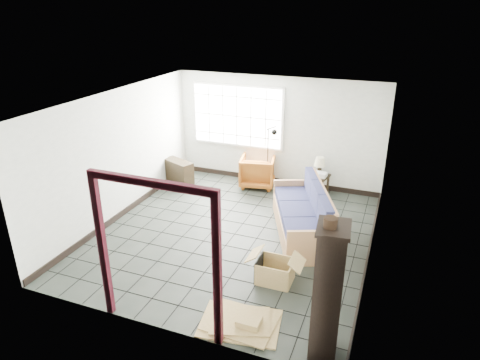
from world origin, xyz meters
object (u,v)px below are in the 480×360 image
at_px(armchair, 258,170).
at_px(side_table, 318,178).
at_px(futon_sofa, 305,217).
at_px(tall_shelf, 328,291).

xyz_separation_m(armchair, side_table, (1.47, 0.00, -0.01)).
relative_size(futon_sofa, armchair, 2.91).
bearing_deg(side_table, futon_sofa, -85.90).
xyz_separation_m(futon_sofa, side_table, (-0.14, 1.90, 0.04)).
bearing_deg(armchair, futon_sofa, 118.57).
height_order(armchair, side_table, armchair).
bearing_deg(side_table, tall_shelf, -77.60).
bearing_deg(futon_sofa, tall_shelf, -94.82).
bearing_deg(tall_shelf, side_table, 96.85).
height_order(side_table, tall_shelf, tall_shelf).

